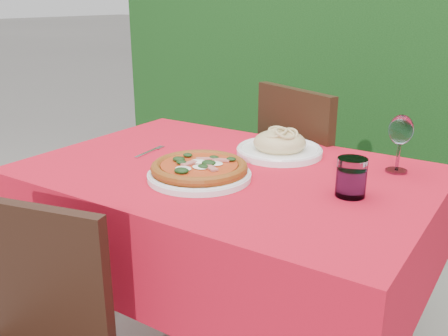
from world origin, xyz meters
The scene contains 8 objects.
hedge centered at (0.00, 1.55, 0.92)m, with size 3.20×0.55×1.78m.
dining_table centered at (0.00, 0.00, 0.60)m, with size 1.26×0.86×0.75m.
chair_far centered at (0.03, 0.60, 0.53)m, with size 0.55×0.55×0.93m.
pizza_plate centered at (-0.02, -0.12, 0.77)m, with size 0.34×0.34×0.06m.
pasta_plate centered at (0.07, 0.23, 0.78)m, with size 0.30×0.30×0.08m.
water_glass centered at (0.41, -0.01, 0.80)m, with size 0.08×0.08×0.11m.
wine_glass centered at (0.46, 0.26, 0.88)m, with size 0.07×0.07×0.18m.
fork centered at (-0.32, -0.02, 0.75)m, with size 0.02×0.17×0.00m, color silver.
Camera 1 is at (0.82, -1.26, 1.26)m, focal length 40.00 mm.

